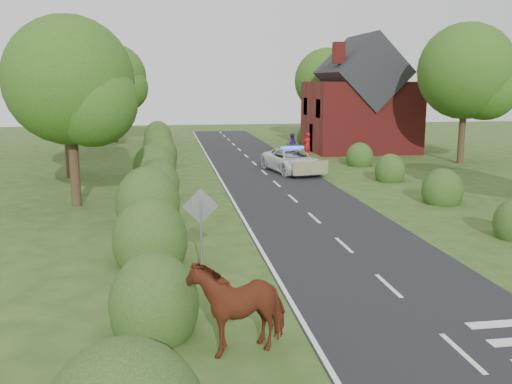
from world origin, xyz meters
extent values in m
plane|color=#2E4815|center=(0.00, 0.00, 0.00)|extent=(120.00, 120.00, 0.00)
cube|color=black|center=(0.00, 15.00, 0.01)|extent=(6.00, 70.00, 0.02)
cube|color=white|center=(0.00, -4.00, 0.03)|extent=(0.12, 1.80, 0.01)
cube|color=white|center=(0.00, 0.00, 0.03)|extent=(0.12, 1.80, 0.01)
cube|color=white|center=(0.00, 4.00, 0.03)|extent=(0.12, 1.80, 0.01)
cube|color=white|center=(0.00, 8.00, 0.03)|extent=(0.12, 1.80, 0.01)
cube|color=white|center=(0.00, 12.00, 0.03)|extent=(0.12, 1.80, 0.01)
cube|color=white|center=(0.00, 16.00, 0.03)|extent=(0.12, 1.80, 0.01)
cube|color=white|center=(0.00, 20.00, 0.03)|extent=(0.12, 1.80, 0.01)
cube|color=white|center=(0.00, 24.00, 0.03)|extent=(0.12, 1.80, 0.01)
cube|color=white|center=(0.00, 28.00, 0.03)|extent=(0.12, 1.80, 0.01)
cube|color=white|center=(0.00, 32.00, 0.03)|extent=(0.12, 1.80, 0.01)
cube|color=white|center=(0.00, 36.00, 0.03)|extent=(0.12, 1.80, 0.01)
cube|color=white|center=(0.00, 40.00, 0.03)|extent=(0.12, 1.80, 0.01)
cube|color=white|center=(0.00, 44.00, 0.03)|extent=(0.12, 1.80, 0.01)
cube|color=white|center=(0.00, 48.00, 0.03)|extent=(0.12, 1.80, 0.01)
cube|color=white|center=(-2.90, 15.00, 0.03)|extent=(0.12, 70.00, 0.01)
cube|color=white|center=(1.40, -2.80, 0.03)|extent=(1.20, 0.35, 0.01)
ellipsoid|color=#253C15|center=(-6.30, -2.00, 0.66)|extent=(2.00, 2.10, 2.40)
ellipsoid|color=#253C15|center=(-6.50, 3.00, 0.74)|extent=(2.30, 2.41, 2.70)
ellipsoid|color=#253C15|center=(-6.70, 8.00, 0.83)|extent=(2.50, 2.62, 3.00)
ellipsoid|color=#253C15|center=(-6.40, 13.00, 0.69)|extent=(2.10, 2.20, 2.50)
ellipsoid|color=#253C15|center=(-6.60, 18.00, 0.77)|extent=(2.40, 2.52, 2.80)
ellipsoid|color=#253C15|center=(-6.30, 24.00, 0.72)|extent=(2.20, 2.31, 2.60)
ellipsoid|color=#253C15|center=(-6.50, 30.00, 0.74)|extent=(2.30, 2.41, 2.70)
ellipsoid|color=#253C15|center=(-6.60, 36.00, 0.77)|extent=(2.40, 2.52, 2.80)
ellipsoid|color=#253C15|center=(6.60, 10.00, 0.58)|extent=(1.90, 2.00, 2.10)
ellipsoid|color=#253C15|center=(6.50, 16.00, 0.55)|extent=(1.70, 1.78, 2.00)
ellipsoid|color=#253C15|center=(6.80, 22.00, 0.55)|extent=(1.80, 1.89, 2.00)
ellipsoid|color=#253C15|center=(6.60, 36.00, 0.55)|extent=(1.70, 1.78, 2.00)
cylinder|color=#332316|center=(-10.00, 12.00, 1.98)|extent=(0.44, 0.44, 3.96)
sphere|color=#274A14|center=(-10.00, 12.00, 5.58)|extent=(5.60, 5.60, 5.60)
sphere|color=#437221|center=(-9.02, 11.44, 4.68)|extent=(3.92, 3.92, 3.92)
cylinder|color=#332316|center=(-11.50, 20.00, 1.87)|extent=(0.44, 0.44, 3.74)
sphere|color=#274A14|center=(-11.50, 20.00, 5.27)|extent=(5.60, 5.60, 5.60)
sphere|color=#437221|center=(-10.52, 19.44, 4.42)|extent=(3.92, 3.92, 3.92)
cylinder|color=#332316|center=(-13.00, 30.00, 2.42)|extent=(0.44, 0.44, 4.84)
sphere|color=#274A14|center=(-13.00, 30.00, 6.82)|extent=(6.80, 6.80, 6.80)
sphere|color=#437221|center=(-11.81, 29.32, 5.72)|extent=(4.76, 4.76, 4.76)
cylinder|color=#332316|center=(-10.50, 40.00, 2.09)|extent=(0.44, 0.44, 4.18)
sphere|color=#274A14|center=(-10.50, 40.00, 5.89)|extent=(6.00, 6.00, 6.00)
sphere|color=#437221|center=(-9.45, 39.40, 4.94)|extent=(4.20, 4.20, 4.20)
cylinder|color=#332316|center=(14.00, 22.00, 2.20)|extent=(0.44, 0.44, 4.40)
sphere|color=#274A14|center=(14.00, 22.00, 6.20)|extent=(6.40, 6.40, 6.40)
sphere|color=#437221|center=(15.12, 21.36, 5.20)|extent=(4.48, 4.48, 4.48)
cylinder|color=#332316|center=(9.00, 38.00, 1.98)|extent=(0.44, 0.44, 3.96)
sphere|color=#274A14|center=(9.00, 38.00, 5.58)|extent=(6.00, 6.00, 6.00)
sphere|color=#437221|center=(10.05, 37.40, 4.68)|extent=(4.20, 4.20, 4.20)
cylinder|color=gray|center=(-5.00, 2.00, 1.10)|extent=(0.08, 0.08, 2.20)
cube|color=gray|center=(-5.00, 2.00, 2.00)|extent=(1.06, 0.04, 1.06)
cube|color=maroon|center=(9.50, 30.00, 2.75)|extent=(8.00, 7.00, 5.50)
cube|color=black|center=(9.50, 30.00, 6.20)|extent=(5.94, 7.40, 5.94)
cube|color=maroon|center=(7.00, 28.00, 7.60)|extent=(0.80, 0.80, 1.60)
imported|color=#5A1E10|center=(-4.54, -2.89, 0.81)|extent=(2.53, 1.80, 1.62)
imported|color=silver|center=(1.71, 19.83, 0.73)|extent=(3.38, 5.64, 1.46)
cube|color=yellow|center=(2.21, 17.22, 0.66)|extent=(2.16, 0.47, 0.81)
cube|color=blue|center=(1.71, 19.83, 1.54)|extent=(1.48, 0.55, 0.14)
imported|color=#A91016|center=(4.38, 26.68, 0.90)|extent=(0.79, 0.71, 1.81)
imported|color=#3F2560|center=(3.36, 27.38, 0.86)|extent=(0.98, 0.85, 1.73)
camera|label=1|loc=(-5.93, -14.13, 5.55)|focal=40.00mm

